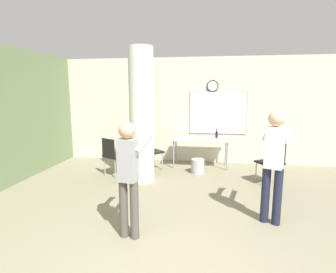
% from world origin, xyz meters
% --- Properties ---
extents(wall_left_accent, '(0.12, 7.00, 2.80)m').
position_xyz_m(wall_left_accent, '(-3.50, 2.50, 1.40)').
color(wall_left_accent, '#6B7F56').
rests_on(wall_left_accent, ground_plane).
extents(wall_back, '(8.00, 0.15, 2.80)m').
position_xyz_m(wall_back, '(0.01, 5.06, 1.40)').
color(wall_back, beige).
rests_on(wall_back, ground_plane).
extents(support_pillar, '(0.51, 0.51, 2.80)m').
position_xyz_m(support_pillar, '(-0.90, 3.25, 1.40)').
color(support_pillar, silver).
rests_on(support_pillar, ground_plane).
extents(folding_table, '(1.43, 0.62, 0.73)m').
position_xyz_m(folding_table, '(0.31, 4.50, 0.67)').
color(folding_table, beige).
rests_on(folding_table, ground_plane).
extents(bottle_on_table, '(0.06, 0.06, 0.25)m').
position_xyz_m(bottle_on_table, '(0.71, 4.63, 0.82)').
color(bottle_on_table, black).
rests_on(bottle_on_table, folding_table).
extents(waste_bin, '(0.31, 0.31, 0.34)m').
position_xyz_m(waste_bin, '(0.27, 3.94, 0.17)').
color(waste_bin, '#B2B2B7').
rests_on(waste_bin, ground_plane).
extents(chair_near_pillar, '(0.60, 0.60, 0.87)m').
position_xyz_m(chair_near_pillar, '(-1.64, 3.49, 0.51)').
color(chair_near_pillar, black).
rests_on(chair_near_pillar, ground_plane).
extents(chair_table_left, '(0.62, 0.62, 0.87)m').
position_xyz_m(chair_table_left, '(-0.90, 4.01, 0.51)').
color(chair_table_left, black).
rests_on(chair_table_left, ground_plane).
extents(chair_mid_room, '(0.60, 0.60, 0.87)m').
position_xyz_m(chair_mid_room, '(1.80, 3.37, 0.51)').
color(chair_mid_room, black).
rests_on(chair_mid_room, ground_plane).
extents(person_playing_front, '(0.40, 0.62, 1.53)m').
position_xyz_m(person_playing_front, '(-0.51, 1.03, 0.90)').
color(person_playing_front, '#514C47').
rests_on(person_playing_front, ground_plane).
extents(person_playing_side, '(0.53, 0.69, 1.64)m').
position_xyz_m(person_playing_side, '(1.41, 1.71, 0.97)').
color(person_playing_side, '#1E2338').
rests_on(person_playing_side, ground_plane).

